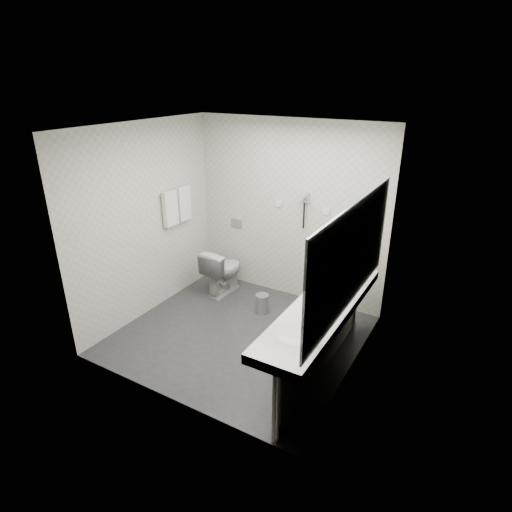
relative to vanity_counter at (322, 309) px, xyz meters
The scene contains 32 objects.
floor 1.39m from the vanity_counter, 169.92° to the left, with size 2.80×2.80×0.00m, color #26262A.
ceiling 2.05m from the vanity_counter, 169.92° to the left, with size 2.80×2.80×0.00m, color silver.
wall_back 1.93m from the vanity_counter, 126.87° to the left, with size 2.80×2.80×0.00m, color beige.
wall_front 1.64m from the vanity_counter, 135.64° to the right, with size 2.80×2.80×0.00m, color beige.
wall_left 2.57m from the vanity_counter, behind, with size 2.60×2.60×0.00m, color beige.
wall_right 0.56m from the vanity_counter, 36.03° to the left, with size 2.60×2.60×0.00m, color beige.
vanity_counter is the anchor object (origin of this frame).
vanity_panel 0.43m from the vanity_counter, ahead, with size 0.03×2.15×0.75m, color #9C9893.
vanity_post_near 1.12m from the vanity_counter, 86.97° to the right, with size 0.06×0.06×0.75m, color silver.
vanity_post_far 1.12m from the vanity_counter, 86.97° to the left, with size 0.06×0.06×0.75m, color silver.
mirror 0.70m from the vanity_counter, ahead, with size 0.02×2.20×1.05m, color #B2BCC6.
basin_near 0.65m from the vanity_counter, 90.00° to the right, with size 0.40×0.31×0.05m, color silver.
basin_far 0.65m from the vanity_counter, 90.00° to the left, with size 0.40×0.31×0.05m, color silver.
faucet_near 0.69m from the vanity_counter, 73.30° to the right, with size 0.04×0.04×0.15m, color silver.
faucet_far 0.69m from the vanity_counter, 73.30° to the left, with size 0.04×0.04×0.15m, color silver.
soap_bottle_a 0.12m from the vanity_counter, 59.17° to the right, with size 0.05×0.05×0.12m, color silver.
soap_bottle_b 0.12m from the vanity_counter, 72.60° to the left, with size 0.07×0.07×0.09m, color silver.
soap_bottle_c 0.14m from the vanity_counter, ahead, with size 0.05×0.05×0.12m, color silver.
glass_left 0.32m from the vanity_counter, 67.01° to the left, with size 0.07×0.07×0.12m, color silver.
glass_right 0.37m from the vanity_counter, 57.23° to the left, with size 0.05×0.05×0.10m, color silver.
toilet 2.26m from the vanity_counter, 151.54° to the left, with size 0.39×0.68×0.69m, color silver.
flush_plate 2.48m from the vanity_counter, 143.06° to the left, with size 0.18×0.02×0.12m, color #B2B5BA.
pedal_bin 1.57m from the vanity_counter, 144.55° to the left, with size 0.18×0.18×0.25m, color #B2B5BA.
bin_lid 1.51m from the vanity_counter, 144.55° to the left, with size 0.18×0.18×0.01m, color #B2B5BA.
towel_rail 2.69m from the vanity_counter, 163.14° to the left, with size 0.02×0.02×0.62m, color silver.
towel_near 2.59m from the vanity_counter, 166.10° to the left, with size 0.07×0.24×0.48m, color silver.
towel_far 2.67m from the vanity_counter, 160.15° to the left, with size 0.07×0.24×0.48m, color silver.
dryer_cradle 1.85m from the vanity_counter, 120.76° to the left, with size 0.10×0.04×0.14m, color #949599.
dryer_barrel 1.81m from the vanity_counter, 122.01° to the left, with size 0.08×0.08×0.14m, color #949599.
dryer_cord 1.76m from the vanity_counter, 121.02° to the left, with size 0.02×0.02×0.35m, color black.
switch_plate_a 2.04m from the vanity_counter, 130.59° to the left, with size 0.09×0.02×0.09m, color silver.
switch_plate_b 1.69m from the vanity_counter, 111.13° to the left, with size 0.09×0.02×0.09m, color silver.
Camera 1 is at (2.42, -3.75, 2.99)m, focal length 29.64 mm.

